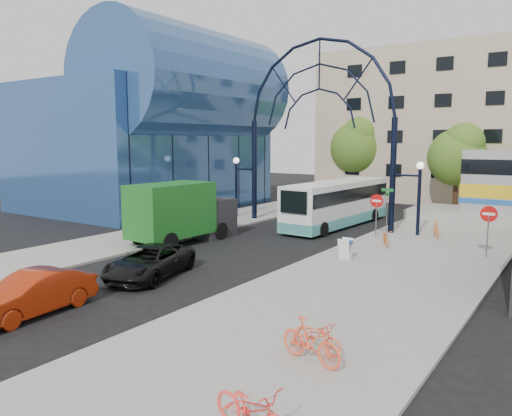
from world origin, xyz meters
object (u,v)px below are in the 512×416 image
Objects in this scene: gateway_arch at (319,94)px; green_truck at (183,212)px; bike_near_a at (386,238)px; bike_far_a at (317,336)px; tree_north_a at (459,154)px; street_name_sign at (387,202)px; city_bus at (338,203)px; bike_near_b at (436,229)px; do_not_enter_sign at (488,219)px; stop_sign at (377,205)px; bike_far_c at (252,409)px; red_sedan at (32,294)px; bike_far_b at (311,341)px; black_suv at (150,262)px; tree_north_b at (358,145)px; sandwich_board at (345,246)px.

gateway_arch is 11.82m from green_truck.
bike_near_a reaches higher than bike_far_a.
tree_north_a is at bearing 62.83° from gateway_arch.
city_bus reaches higher than street_name_sign.
bike_far_a is (1.52, -17.85, -0.09)m from bike_near_b.
tree_north_a reaches higher than street_name_sign.
tree_north_a reaches higher than do_not_enter_sign.
stop_sign is 6.51m from do_not_enter_sign.
city_bus is (-4.16, 2.31, -0.58)m from street_name_sign.
bike_far_c is at bearing -77.12° from street_name_sign.
gateway_arch is at bearing 85.72° from red_sedan.
bike_far_a is at bearing -74.55° from stop_sign.
bike_far_a is at bearing 27.60° from bike_far_b.
street_name_sign is at bearing 70.38° from red_sedan.
bike_far_c is (0.70, -4.02, 0.08)m from bike_far_a.
tree_north_a is 33.05m from red_sedan.
bike_near_b is (7.69, -0.10, -7.94)m from gateway_arch.
black_suv is (3.82, -6.22, -1.01)m from green_truck.
city_bus is 21.29m from red_sedan.
city_bus reaches higher than stop_sign.
red_sedan is at bearing 89.21° from bike_far_c.
tree_north_a is (1.32, 13.93, 2.61)m from stop_sign.
gateway_arch reaches higher than do_not_enter_sign.
bike_far_a is at bearing -97.32° from do_not_enter_sign.
tree_north_b is 4.87× the size of bike_near_b.
street_name_sign is 0.26× the size of city_bus.
city_bus is 21.29m from bike_far_b.
green_truck is 16.51m from bike_far_b.
gateway_arch is 1.25× the size of city_bus.
street_name_sign is at bearing -15.07° from gateway_arch.
stop_sign reaches higher than bike_near_a.
red_sedan is at bearing -104.93° from street_name_sign.
sandwich_board is 0.53× the size of bike_far_c.
stop_sign is 14.23m from tree_north_a.
red_sedan is (4.03, -36.27, -4.57)m from tree_north_b.
bike_near_b is (2.89, 1.90, -1.38)m from stop_sign.
sandwich_board is 9.50m from green_truck.
bike_far_b is at bearing -108.13° from bike_near_b.
black_suv is 2.87× the size of bike_near_a.
green_truck is 4.10× the size of bike_near_b.
tree_north_a reaches higher than bike_far_c.
gateway_arch is at bearing 121.18° from bike_near_a.
green_truck reaches higher than black_suv.
do_not_enter_sign is at bearing 51.73° from red_sedan.
do_not_enter_sign is at bearing 1.97° from bike_far_a.
street_name_sign is 1.70× the size of bike_near_a.
bike_far_c is (4.70, -20.57, -1.52)m from street_name_sign.
tree_north_b is 36.62m from bike_far_a.
tree_north_a is 0.88× the size of tree_north_b.
do_not_enter_sign is 0.89× the size of street_name_sign.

